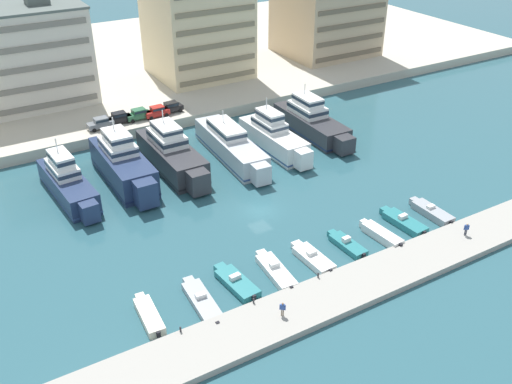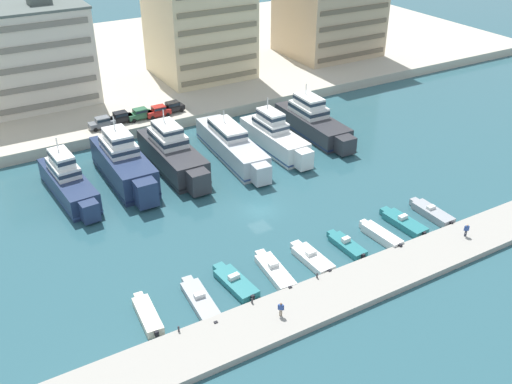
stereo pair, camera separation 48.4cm
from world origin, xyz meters
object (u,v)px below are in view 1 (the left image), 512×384
(yacht_navy_left, at_px, (123,164))
(pedestrian_mid_deck, at_px, (466,228))
(yacht_navy_far_left, at_px, (67,182))
(motorboat_teal_right, at_px, (403,222))
(car_grey_far_left, at_px, (101,123))
(motorboat_teal_center_right, at_px, (347,244))
(car_red_center_left, at_px, (157,111))
(car_black_center, at_px, (171,107))
(yacht_silver_center_left, at_px, (231,145))
(motorboat_teal_mid_left, at_px, (236,282))
(yacht_charcoal_mid_left, at_px, (172,154))
(motorboat_cream_far_left, at_px, (149,315))
(motorboat_grey_left, at_px, (202,302))
(motorboat_white_center_left, at_px, (275,271))
(car_black_left, at_px, (119,117))
(motorboat_grey_far_right, at_px, (431,212))
(yacht_white_center, at_px, (274,137))
(motorboat_white_center, at_px, (313,258))
(pedestrian_near_edge, at_px, (283,308))
(motorboat_white_mid_right, at_px, (381,235))
(car_green_mid_left, at_px, (138,114))
(yacht_charcoal_center_right, at_px, (311,121))

(yacht_navy_left, height_order, pedestrian_mid_deck, yacht_navy_left)
(yacht_navy_far_left, relative_size, motorboat_teal_right, 2.42)
(car_grey_far_left, bearing_deg, motorboat_teal_center_right, -70.83)
(car_red_center_left, height_order, car_black_center, same)
(yacht_silver_center_left, bearing_deg, motorboat_teal_center_right, -89.07)
(motorboat_teal_mid_left, xyz_separation_m, car_grey_far_left, (-0.80, 42.74, 2.34))
(yacht_charcoal_mid_left, xyz_separation_m, motorboat_cream_far_left, (-14.46, -27.67, -1.93))
(motorboat_grey_left, distance_m, motorboat_white_center_left, 8.93)
(motorboat_grey_left, xyz_separation_m, car_black_left, (6.72, 44.30, 2.37))
(motorboat_grey_far_right, xyz_separation_m, car_black_center, (-16.24, 43.78, 2.25))
(yacht_charcoal_mid_left, distance_m, pedestrian_mid_deck, 40.53)
(yacht_white_center, bearing_deg, motorboat_white_center, -113.32)
(car_red_center_left, bearing_deg, motorboat_teal_mid_left, -101.45)
(motorboat_cream_far_left, bearing_deg, yacht_navy_left, 75.21)
(car_black_center, xyz_separation_m, pedestrian_near_edge, (-10.14, -50.30, -1.08))
(motorboat_teal_right, height_order, motorboat_grey_far_right, motorboat_teal_right)
(motorboat_grey_far_right, height_order, car_black_left, car_black_left)
(car_grey_far_left, bearing_deg, motorboat_grey_far_right, -56.68)
(motorboat_white_mid_right, xyz_separation_m, motorboat_teal_right, (4.26, 0.78, -0.05))
(motorboat_white_center_left, xyz_separation_m, car_grey_far_left, (-5.35, 43.20, 2.33))
(yacht_white_center, bearing_deg, car_black_left, 135.61)
(yacht_navy_far_left, height_order, pedestrian_near_edge, yacht_navy_far_left)
(motorboat_grey_left, relative_size, car_black_left, 1.95)
(car_black_center, distance_m, pedestrian_near_edge, 51.32)
(car_green_mid_left, relative_size, pedestrian_near_edge, 2.66)
(yacht_charcoal_center_right, relative_size, motorboat_white_center, 2.84)
(pedestrian_near_edge, bearing_deg, motorboat_white_center, 38.09)
(motorboat_grey_far_right, height_order, pedestrian_near_edge, pedestrian_near_edge)
(motorboat_teal_center_right, distance_m, motorboat_white_mid_right, 4.60)
(motorboat_white_center, distance_m, motorboat_white_mid_right, 9.51)
(motorboat_white_mid_right, height_order, car_grey_far_left, car_grey_far_left)
(yacht_charcoal_center_right, relative_size, motorboat_grey_left, 2.33)
(car_green_mid_left, bearing_deg, car_black_center, 1.40)
(motorboat_teal_right, relative_size, pedestrian_mid_deck, 4.32)
(yacht_silver_center_left, xyz_separation_m, motorboat_white_center_left, (-9.24, -27.06, -1.49))
(car_black_left, bearing_deg, yacht_charcoal_mid_left, -81.42)
(motorboat_grey_left, xyz_separation_m, car_grey_far_left, (3.56, 43.66, 2.37))
(yacht_navy_left, relative_size, motorboat_teal_center_right, 3.00)
(motorboat_white_mid_right, bearing_deg, motorboat_cream_far_left, 178.04)
(car_red_center_left, bearing_deg, motorboat_grey_left, -106.61)
(pedestrian_near_edge, bearing_deg, motorboat_white_center_left, 63.03)
(yacht_white_center, distance_m, motorboat_teal_mid_left, 32.85)
(motorboat_teal_mid_left, height_order, car_black_center, car_black_center)
(yacht_silver_center_left, height_order, car_black_center, yacht_silver_center_left)
(motorboat_white_center_left, distance_m, car_grey_far_left, 43.59)
(motorboat_white_center_left, height_order, motorboat_teal_right, motorboat_teal_right)
(yacht_silver_center_left, relative_size, car_green_mid_left, 4.91)
(yacht_navy_left, bearing_deg, motorboat_white_center, -67.63)
(yacht_navy_far_left, bearing_deg, motorboat_grey_far_right, -36.36)
(motorboat_white_center_left, height_order, car_green_mid_left, car_green_mid_left)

